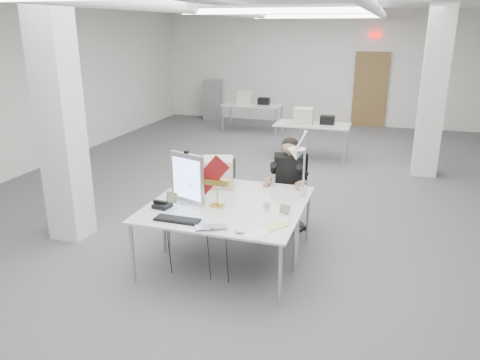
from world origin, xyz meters
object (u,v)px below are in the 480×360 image
object	(u,v)px
laptop	(212,229)
beige_monitor	(218,172)
seated_person	(289,169)
monitor	(187,178)
desk_main	(215,218)
bankers_lamp	(217,193)
desk_phone	(162,206)
architect_lamp	(301,166)
office_chair	(289,195)

from	to	relation	value
laptop	beige_monitor	xyz separation A→B (m)	(-0.44, 1.36, 0.17)
seated_person	monitor	xyz separation A→B (m)	(-0.97, -1.25, 0.16)
seated_person	beige_monitor	distance (m)	1.01
beige_monitor	laptop	bearing A→B (deg)	-88.66
desk_main	laptop	size ratio (longest dim) A/B	5.36
desk_main	bankers_lamp	distance (m)	0.37
desk_phone	beige_monitor	bearing A→B (deg)	78.63
architect_lamp	desk_phone	bearing A→B (deg)	-146.04
desk_main	office_chair	distance (m)	1.72
office_chair	monitor	world-z (taller)	monitor
laptop	architect_lamp	bearing A→B (deg)	29.20
seated_person	bankers_lamp	xyz separation A→B (m)	(-0.58, -1.27, 0.02)
bankers_lamp	architect_lamp	distance (m)	1.03
desk_main	seated_person	distance (m)	1.66
desk_phone	monitor	bearing A→B (deg)	58.40
laptop	desk_phone	world-z (taller)	desk_phone
desk_main	desk_phone	size ratio (longest dim) A/B	9.64
beige_monitor	architect_lamp	bearing A→B (deg)	-29.84
desk_main	desk_phone	distance (m)	0.69
desk_phone	architect_lamp	distance (m)	1.69
seated_person	desk_phone	xyz separation A→B (m)	(-1.18, -1.50, -0.12)
desk_phone	desk_main	bearing A→B (deg)	2.63
bankers_lamp	desk_phone	distance (m)	0.66
bankers_lamp	laptop	bearing A→B (deg)	-72.22
monitor	architect_lamp	bearing A→B (deg)	37.14
laptop	beige_monitor	size ratio (longest dim) A/B	0.85
desk_main	seated_person	world-z (taller)	seated_person
office_chair	desk_phone	bearing A→B (deg)	-139.12
laptop	desk_phone	distance (m)	0.89
monitor	laptop	distance (m)	0.93
laptop	bankers_lamp	world-z (taller)	bankers_lamp
laptop	desk_main	bearing A→B (deg)	78.13
office_chair	bankers_lamp	xyz separation A→B (m)	(-0.58, -1.32, 0.42)
office_chair	seated_person	distance (m)	0.40
monitor	beige_monitor	distance (m)	0.71
laptop	architect_lamp	world-z (taller)	architect_lamp
office_chair	laptop	xyz separation A→B (m)	(-0.40, -1.98, 0.27)
desk_main	architect_lamp	xyz separation A→B (m)	(0.81, 0.74, 0.47)
desk_phone	bankers_lamp	bearing A→B (deg)	30.25
laptop	architect_lamp	distance (m)	1.37
seated_person	architect_lamp	size ratio (longest dim) A/B	1.10
seated_person	desk_phone	world-z (taller)	seated_person
desk_main	office_chair	world-z (taller)	office_chair
laptop	architect_lamp	size ratio (longest dim) A/B	0.37
bankers_lamp	desk_phone	size ratio (longest dim) A/B	1.79
monitor	desk_phone	size ratio (longest dim) A/B	3.25
bankers_lamp	beige_monitor	size ratio (longest dim) A/B	0.84
desk_main	laptop	bearing A→B (deg)	-74.05
desk_phone	beige_monitor	size ratio (longest dim) A/B	0.47
seated_person	laptop	bearing A→B (deg)	-113.60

